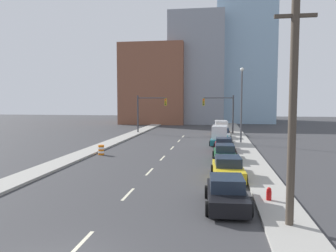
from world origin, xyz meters
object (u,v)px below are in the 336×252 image
(traffic_barrel, at_px, (101,150))
(sedan_yellow, at_px, (228,168))
(sedan_black, at_px, (227,193))
(fire_hydrant, at_px, (269,195))
(sedan_green, at_px, (225,154))
(traffic_signal_right, at_px, (224,109))
(box_truck_orange, at_px, (221,128))
(sedan_white, at_px, (222,134))
(sedan_maroon, at_px, (224,145))
(box_truck_teal, at_px, (220,136))
(utility_pole_right_near, at_px, (293,112))
(street_lamp, at_px, (242,100))
(traffic_signal_left, at_px, (146,109))

(traffic_barrel, relative_size, sedan_yellow, 0.20)
(sedan_black, relative_size, sedan_yellow, 0.94)
(fire_hydrant, height_order, sedan_green, sedan_green)
(traffic_signal_right, height_order, sedan_black, traffic_signal_right)
(traffic_signal_right, relative_size, box_truck_orange, 1.03)
(sedan_white, bearing_deg, sedan_maroon, -91.88)
(sedan_yellow, xyz_separation_m, box_truck_teal, (-0.46, 16.80, 0.38))
(sedan_black, distance_m, sedan_yellow, 6.07)
(utility_pole_right_near, height_order, street_lamp, utility_pole_right_near)
(street_lamp, xyz_separation_m, sedan_white, (-2.12, 4.82, -4.53))
(sedan_yellow, height_order, box_truck_teal, box_truck_teal)
(box_truck_teal, bearing_deg, traffic_signal_right, 88.88)
(traffic_barrel, bearing_deg, sedan_maroon, 18.04)
(sedan_maroon, distance_m, sedan_white, 11.14)
(traffic_signal_right, xyz_separation_m, box_truck_orange, (-0.35, 0.26, -2.92))
(traffic_signal_right, relative_size, sedan_maroon, 1.39)
(utility_pole_right_near, relative_size, sedan_yellow, 1.93)
(box_truck_teal, relative_size, box_truck_orange, 0.95)
(traffic_signal_right, distance_m, box_truck_orange, 2.95)
(traffic_signal_right, bearing_deg, traffic_signal_left, 180.00)
(utility_pole_right_near, bearing_deg, box_truck_orange, 93.66)
(sedan_yellow, bearing_deg, sedan_green, 87.78)
(utility_pole_right_near, relative_size, sedan_maroon, 2.17)
(box_truck_teal, relative_size, sedan_white, 1.19)
(traffic_signal_right, height_order, sedan_yellow, traffic_signal_right)
(traffic_signal_right, height_order, sedan_green, traffic_signal_right)
(street_lamp, bearing_deg, sedan_maroon, -108.86)
(utility_pole_right_near, height_order, sedan_yellow, utility_pole_right_near)
(sedan_black, distance_m, sedan_maroon, 17.53)
(utility_pole_right_near, distance_m, sedan_maroon, 20.47)
(sedan_green, relative_size, box_truck_orange, 0.82)
(traffic_barrel, bearing_deg, fire_hydrant, -43.44)
(sedan_white, distance_m, box_truck_orange, 6.08)
(street_lamp, xyz_separation_m, box_truck_teal, (-2.53, -0.97, -4.17))
(fire_hydrant, xyz_separation_m, sedan_black, (-2.14, -0.85, 0.27))
(fire_hydrant, distance_m, sedan_maroon, 16.80)
(sedan_maroon, bearing_deg, fire_hydrant, -83.78)
(box_truck_teal, height_order, sedan_white, box_truck_teal)
(box_truck_teal, bearing_deg, traffic_signal_left, 136.54)
(fire_hydrant, xyz_separation_m, box_truck_teal, (-2.36, 22.02, 0.63))
(traffic_signal_right, distance_m, fire_hydrant, 33.85)
(sedan_green, bearing_deg, sedan_yellow, -90.86)
(street_lamp, xyz_separation_m, sedan_green, (-2.15, -11.78, -4.54))
(fire_hydrant, relative_size, sedan_white, 0.18)
(street_lamp, height_order, sedan_black, street_lamp)
(fire_hydrant, distance_m, box_truck_teal, 22.16)
(utility_pole_right_near, distance_m, sedan_yellow, 9.67)
(street_lamp, relative_size, sedan_black, 2.00)
(street_lamp, distance_m, sedan_maroon, 8.08)
(utility_pole_right_near, bearing_deg, traffic_barrel, 130.83)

